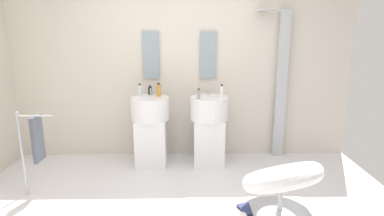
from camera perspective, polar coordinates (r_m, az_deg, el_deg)
ground_plane at (r=3.39m, az=-2.49°, el=-18.47°), size 4.80×3.60×0.04m
rear_partition at (r=4.54m, az=-2.18°, el=7.60°), size 4.80×0.10×2.60m
pedestal_sink_left at (r=4.34m, az=-7.32°, el=-3.46°), size 0.50×0.50×1.02m
pedestal_sink_right at (r=4.33m, az=2.99°, el=-3.42°), size 0.50×0.50×1.02m
vanity_mirror_left at (r=4.48m, az=-7.25°, el=9.24°), size 0.22×0.03×0.64m
vanity_mirror_right at (r=4.47m, az=2.85°, el=9.32°), size 0.22×0.03×0.64m
shower_column at (r=4.64m, az=15.36°, el=4.51°), size 0.49×0.24×2.05m
lounge_chair at (r=3.31m, az=15.58°, el=-12.52°), size 1.06×1.06×0.65m
towel_rack at (r=3.85m, az=-26.03°, el=-5.19°), size 0.37×0.22×0.95m
magazine_navy at (r=3.47m, az=10.50°, el=-17.03°), size 0.29×0.28×0.03m
soap_bottle_clear at (r=4.32m, az=-9.23°, el=3.10°), size 0.05×0.05×0.17m
soap_bottle_grey at (r=4.09m, az=1.17°, el=2.45°), size 0.04×0.04×0.14m
soap_bottle_black at (r=4.41m, az=-7.42°, el=3.09°), size 0.05×0.05×0.12m
soap_bottle_white at (r=4.14m, az=5.27°, el=2.84°), size 0.04×0.04×0.18m
soap_bottle_amber at (r=4.26m, az=-5.90°, el=3.15°), size 0.06×0.06×0.18m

